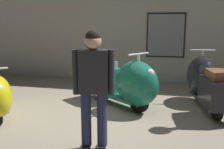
# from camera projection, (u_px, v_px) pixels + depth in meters

# --- Properties ---
(ground_plane) EXTENTS (60.00, 60.00, 0.00)m
(ground_plane) POSITION_uv_depth(u_px,v_px,m) (98.00, 121.00, 4.46)
(ground_plane) COLOR gray
(showroom_back_wall) EXTENTS (18.00, 0.63, 3.92)m
(showroom_back_wall) POSITION_uv_depth(u_px,v_px,m) (124.00, 12.00, 7.30)
(showroom_back_wall) COLOR #ADA89E
(showroom_back_wall) RESTS_ON ground
(scooter_1) EXTENTS (1.78, 1.52, 1.12)m
(scooter_1) POSITION_uv_depth(u_px,v_px,m) (126.00, 83.00, 5.07)
(scooter_1) COLOR black
(scooter_1) RESTS_ON ground
(scooter_2) EXTENTS (0.83, 1.89, 1.12)m
(scooter_2) POSITION_uv_depth(u_px,v_px,m) (206.00, 82.00, 5.16)
(scooter_2) COLOR black
(scooter_2) RESTS_ON ground
(visitor_0) EXTENTS (0.53, 0.30, 1.58)m
(visitor_0) POSITION_uv_depth(u_px,v_px,m) (94.00, 83.00, 3.30)
(visitor_0) COLOR black
(visitor_0) RESTS_ON ground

